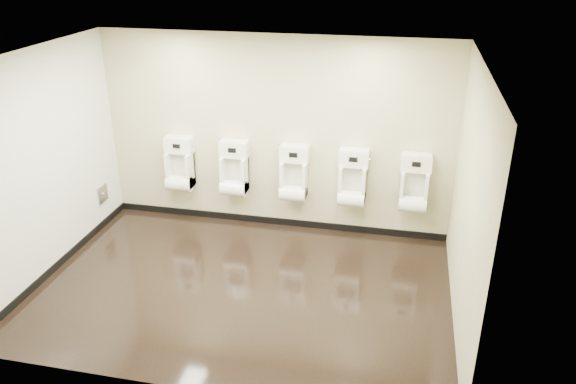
% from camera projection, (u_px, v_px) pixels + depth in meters
% --- Properties ---
extents(ground, '(5.00, 3.50, 0.00)m').
position_uv_depth(ground, '(243.00, 288.00, 6.91)').
color(ground, black).
rests_on(ground, ground).
extents(ceiling, '(5.00, 3.50, 0.00)m').
position_uv_depth(ceiling, '(234.00, 59.00, 5.75)').
color(ceiling, silver).
extents(back_wall, '(5.00, 0.02, 2.80)m').
position_uv_depth(back_wall, '(275.00, 135.00, 7.89)').
color(back_wall, '#BDB992').
rests_on(back_wall, ground).
extents(front_wall, '(5.00, 0.02, 2.80)m').
position_uv_depth(front_wall, '(179.00, 264.00, 4.77)').
color(front_wall, '#BDB992').
rests_on(front_wall, ground).
extents(left_wall, '(0.02, 3.50, 2.80)m').
position_uv_depth(left_wall, '(41.00, 166.00, 6.81)').
color(left_wall, '#BDB992').
rests_on(left_wall, ground).
extents(right_wall, '(0.02, 3.50, 2.80)m').
position_uv_depth(right_wall, '(469.00, 204.00, 5.85)').
color(right_wall, '#BDB992').
rests_on(right_wall, ground).
extents(tile_overlay_left, '(0.01, 3.50, 2.80)m').
position_uv_depth(tile_overlay_left, '(41.00, 167.00, 6.81)').
color(tile_overlay_left, white).
rests_on(tile_overlay_left, ground).
extents(skirting_back, '(5.00, 0.02, 0.10)m').
position_uv_depth(skirting_back, '(275.00, 221.00, 8.43)').
color(skirting_back, black).
rests_on(skirting_back, ground).
extents(skirting_left, '(0.02, 3.50, 0.10)m').
position_uv_depth(skirting_left, '(61.00, 262.00, 7.36)').
color(skirting_left, black).
rests_on(skirting_left, ground).
extents(access_panel, '(0.04, 0.25, 0.25)m').
position_uv_depth(access_panel, '(102.00, 194.00, 8.24)').
color(access_panel, '#9E9EA3').
rests_on(access_panel, left_wall).
extents(urinal_0, '(0.42, 0.32, 0.79)m').
position_uv_depth(urinal_0, '(180.00, 168.00, 8.26)').
color(urinal_0, white).
rests_on(urinal_0, back_wall).
extents(urinal_1, '(0.42, 0.32, 0.79)m').
position_uv_depth(urinal_1, '(234.00, 172.00, 8.10)').
color(urinal_1, white).
rests_on(urinal_1, back_wall).
extents(urinal_2, '(0.42, 0.32, 0.79)m').
position_uv_depth(urinal_2, '(294.00, 177.00, 7.93)').
color(urinal_2, white).
rests_on(urinal_2, back_wall).
extents(urinal_3, '(0.42, 0.32, 0.79)m').
position_uv_depth(urinal_3, '(352.00, 182.00, 7.77)').
color(urinal_3, white).
rests_on(urinal_3, back_wall).
extents(urinal_4, '(0.42, 0.32, 0.79)m').
position_uv_depth(urinal_4, '(414.00, 187.00, 7.61)').
color(urinal_4, white).
rests_on(urinal_4, back_wall).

